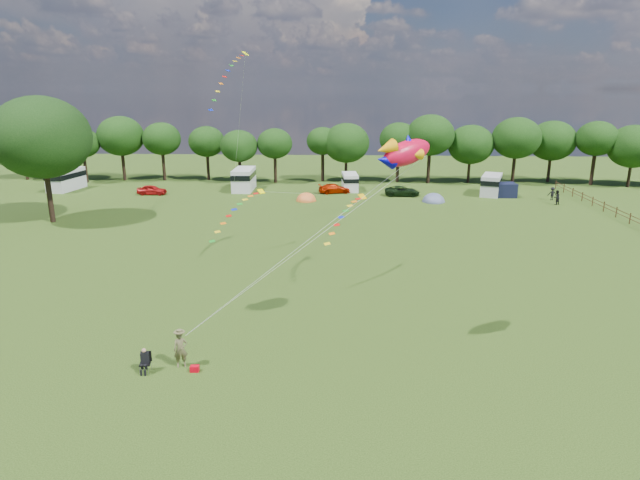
{
  "coord_description": "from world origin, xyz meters",
  "views": [
    {
      "loc": [
        1.69,
        -26.83,
        13.88
      ],
      "look_at": [
        0.0,
        8.0,
        4.0
      ],
      "focal_mm": 30.0,
      "sensor_mm": 36.0,
      "label": 1
    }
  ],
  "objects_px": {
    "walker_b": "(552,194)",
    "tent_orange": "(306,201)",
    "tent_greyblue": "(433,202)",
    "kite_flyer": "(181,349)",
    "car_c": "(335,189)",
    "camp_chair": "(145,358)",
    "big_tree": "(41,137)",
    "car_d": "(402,191)",
    "campervan_d": "(491,184)",
    "walker_a": "(557,197)",
    "campervan_a": "(66,179)",
    "campervan_b": "(244,179)",
    "campervan_c": "(350,181)",
    "car_a": "(152,190)",
    "fish_kite": "(403,153)"
  },
  "relations": [
    {
      "from": "kite_flyer",
      "to": "camp_chair",
      "type": "bearing_deg",
      "value": -179.55
    },
    {
      "from": "tent_orange",
      "to": "campervan_b",
      "type": "bearing_deg",
      "value": 142.71
    },
    {
      "from": "tent_orange",
      "to": "walker_b",
      "type": "bearing_deg",
      "value": 3.52
    },
    {
      "from": "tent_greyblue",
      "to": "walker_a",
      "type": "xyz_separation_m",
      "value": [
        14.95,
        -1.0,
        0.89
      ]
    },
    {
      "from": "kite_flyer",
      "to": "camp_chair",
      "type": "height_order",
      "value": "kite_flyer"
    },
    {
      "from": "big_tree",
      "to": "campervan_a",
      "type": "height_order",
      "value": "big_tree"
    },
    {
      "from": "campervan_d",
      "to": "tent_orange",
      "type": "distance_m",
      "value": 25.45
    },
    {
      "from": "tent_greyblue",
      "to": "kite_flyer",
      "type": "bearing_deg",
      "value": -114.51
    },
    {
      "from": "car_c",
      "to": "campervan_c",
      "type": "xyz_separation_m",
      "value": [
        2.12,
        2.41,
        0.64
      ]
    },
    {
      "from": "car_d",
      "to": "big_tree",
      "type": "bearing_deg",
      "value": 113.08
    },
    {
      "from": "walker_a",
      "to": "camp_chair",
      "type": "bearing_deg",
      "value": 17.66
    },
    {
      "from": "car_c",
      "to": "walker_a",
      "type": "bearing_deg",
      "value": -117.34
    },
    {
      "from": "campervan_c",
      "to": "walker_b",
      "type": "distance_m",
      "value": 26.75
    },
    {
      "from": "campervan_a",
      "to": "campervan_b",
      "type": "bearing_deg",
      "value": -81.16
    },
    {
      "from": "walker_a",
      "to": "walker_b",
      "type": "bearing_deg",
      "value": -132.19
    },
    {
      "from": "big_tree",
      "to": "car_c",
      "type": "relative_size",
      "value": 3.11
    },
    {
      "from": "car_d",
      "to": "walker_a",
      "type": "relative_size",
      "value": 2.61
    },
    {
      "from": "walker_a",
      "to": "fish_kite",
      "type": "bearing_deg",
      "value": 27.23
    },
    {
      "from": "walker_a",
      "to": "big_tree",
      "type": "bearing_deg",
      "value": -20.54
    },
    {
      "from": "walker_a",
      "to": "campervan_b",
      "type": "bearing_deg",
      "value": -43.15
    },
    {
      "from": "car_a",
      "to": "tent_orange",
      "type": "xyz_separation_m",
      "value": [
        21.28,
        -3.08,
        -0.64
      ]
    },
    {
      "from": "campervan_a",
      "to": "fish_kite",
      "type": "xyz_separation_m",
      "value": [
        42.57,
        -46.01,
        9.15
      ]
    },
    {
      "from": "campervan_d",
      "to": "walker_a",
      "type": "xyz_separation_m",
      "value": [
        6.42,
        -6.27,
        -0.55
      ]
    },
    {
      "from": "tent_orange",
      "to": "campervan_c",
      "type": "bearing_deg",
      "value": 53.91
    },
    {
      "from": "tent_orange",
      "to": "walker_b",
      "type": "height_order",
      "value": "walker_b"
    },
    {
      "from": "car_d",
      "to": "kite_flyer",
      "type": "relative_size",
      "value": 2.45
    },
    {
      "from": "car_c",
      "to": "camp_chair",
      "type": "distance_m",
      "value": 49.62
    },
    {
      "from": "walker_b",
      "to": "tent_orange",
      "type": "bearing_deg",
      "value": 8.9
    },
    {
      "from": "campervan_b",
      "to": "campervan_c",
      "type": "relative_size",
      "value": 1.26
    },
    {
      "from": "tent_orange",
      "to": "tent_greyblue",
      "type": "xyz_separation_m",
      "value": [
        16.31,
        0.13,
        -0.0
      ]
    },
    {
      "from": "big_tree",
      "to": "tent_orange",
      "type": "relative_size",
      "value": 4.57
    },
    {
      "from": "campervan_c",
      "to": "walker_b",
      "type": "relative_size",
      "value": 2.95
    },
    {
      "from": "kite_flyer",
      "to": "tent_greyblue",
      "type": "bearing_deg",
      "value": 45.61
    },
    {
      "from": "kite_flyer",
      "to": "fish_kite",
      "type": "xyz_separation_m",
      "value": [
        11.26,
        2.89,
        9.79
      ]
    },
    {
      "from": "tent_orange",
      "to": "kite_flyer",
      "type": "height_order",
      "value": "kite_flyer"
    },
    {
      "from": "big_tree",
      "to": "campervan_c",
      "type": "distance_m",
      "value": 38.96
    },
    {
      "from": "camp_chair",
      "to": "car_a",
      "type": "bearing_deg",
      "value": 98.29
    },
    {
      "from": "walker_b",
      "to": "campervan_b",
      "type": "bearing_deg",
      "value": -1.8
    },
    {
      "from": "car_d",
      "to": "campervan_b",
      "type": "height_order",
      "value": "campervan_b"
    },
    {
      "from": "campervan_a",
      "to": "tent_orange",
      "type": "distance_m",
      "value": 35.18
    },
    {
      "from": "campervan_a",
      "to": "camp_chair",
      "type": "relative_size",
      "value": 4.79
    },
    {
      "from": "campervan_c",
      "to": "car_c",
      "type": "bearing_deg",
      "value": 133.95
    },
    {
      "from": "campervan_a",
      "to": "tent_greyblue",
      "type": "bearing_deg",
      "value": -90.33
    },
    {
      "from": "campervan_a",
      "to": "walker_a",
      "type": "distance_m",
      "value": 66.25
    },
    {
      "from": "tent_greyblue",
      "to": "car_d",
      "type": "bearing_deg",
      "value": 133.86
    },
    {
      "from": "campervan_a",
      "to": "campervan_d",
      "type": "height_order",
      "value": "campervan_a"
    },
    {
      "from": "car_d",
      "to": "campervan_a",
      "type": "relative_size",
      "value": 0.75
    },
    {
      "from": "campervan_b",
      "to": "camp_chair",
      "type": "height_order",
      "value": "campervan_b"
    },
    {
      "from": "campervan_c",
      "to": "walker_a",
      "type": "bearing_deg",
      "value": -113.32
    },
    {
      "from": "big_tree",
      "to": "car_d",
      "type": "relative_size",
      "value": 2.8
    }
  ]
}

